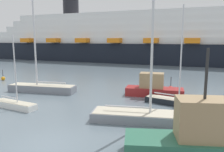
{
  "coord_description": "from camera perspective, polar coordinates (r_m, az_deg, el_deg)",
  "views": [
    {
      "loc": [
        6.77,
        -9.5,
        5.5
      ],
      "look_at": [
        0.0,
        11.29,
        1.9
      ],
      "focal_mm": 35.96,
      "sensor_mm": 36.0,
      "label": 1
    }
  ],
  "objects": [
    {
      "name": "sailboat_1",
      "position": [
        24.72,
        -17.36,
        -2.64
      ],
      "size": [
        7.25,
        2.27,
        10.36
      ],
      "rotation": [
        0.0,
        0.0,
        3.24
      ],
      "color": "gray",
      "rests_on": "ground_plane"
    },
    {
      "name": "channel_buoy_0",
      "position": [
        24.75,
        14.69,
        -3.09
      ],
      "size": [
        0.56,
        0.56,
        1.55
      ],
      "color": "red",
      "rests_on": "ground_plane"
    },
    {
      "name": "sailboat_4",
      "position": [
        19.86,
        -23.49,
        -6.53
      ],
      "size": [
        4.18,
        1.56,
        5.86
      ],
      "rotation": [
        0.0,
        0.0,
        -0.15
      ],
      "color": "white",
      "rests_on": "ground_plane"
    },
    {
      "name": "channel_buoy_2",
      "position": [
        33.6,
        -25.95,
        -0.53
      ],
      "size": [
        0.52,
        0.52,
        1.47
      ],
      "color": "orange",
      "rests_on": "ground_plane"
    },
    {
      "name": "sailboat_5",
      "position": [
        15.45,
        7.66,
        -9.57
      ],
      "size": [
        7.0,
        2.79,
        11.18
      ],
      "rotation": [
        0.0,
        0.0,
        0.14
      ],
      "color": "gray",
      "rests_on": "ground_plane"
    },
    {
      "name": "sailboat_0",
      "position": [
        19.76,
        15.57,
        -5.94
      ],
      "size": [
        5.03,
        2.38,
        8.2
      ],
      "rotation": [
        0.0,
        0.0,
        -0.26
      ],
      "color": "black",
      "rests_on": "ground_plane"
    },
    {
      "name": "cruise_ship",
      "position": [
        56.12,
        2.75,
        8.95
      ],
      "size": [
        81.91,
        16.48,
        15.87
      ],
      "rotation": [
        0.0,
        0.0,
        -0.06
      ],
      "color": "black",
      "rests_on": "ground_plane"
    },
    {
      "name": "ground_plane",
      "position": [
        12.89,
        -16.41,
        -16.3
      ],
      "size": [
        600.0,
        600.0,
        0.0
      ],
      "primitive_type": "plane",
      "color": "slate"
    },
    {
      "name": "fishing_boat_2",
      "position": [
        11.44,
        20.9,
        -14.46
      ],
      "size": [
        6.72,
        3.29,
        5.12
      ],
      "rotation": [
        0.0,
        0.0,
        0.22
      ],
      "color": "#2D6B51",
      "rests_on": "ground_plane"
    },
    {
      "name": "fishing_boat_1",
      "position": [
        22.28,
        10.47,
        -2.93
      ],
      "size": [
        5.6,
        2.09,
        4.19
      ],
      "rotation": [
        0.0,
        0.0,
        3.21
      ],
      "color": "maroon",
      "rests_on": "ground_plane"
    }
  ]
}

